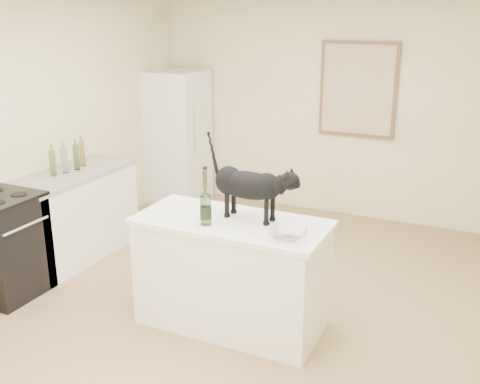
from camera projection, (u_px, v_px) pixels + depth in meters
The scene contains 16 objects.
floor at pixel (232, 309), 4.86m from camera, with size 5.50×5.50×0.00m, color #997551.
wall_back at pixel (332, 109), 6.82m from camera, with size 4.50×4.50×0.00m, color #F8EFC0.
wall_left at pixel (18, 136), 5.38m from camera, with size 5.50×5.50×0.00m, color #F8EFC0.
island_base at pixel (232, 275), 4.51m from camera, with size 1.44×0.67×0.86m, color white.
island_top at pixel (231, 223), 4.37m from camera, with size 1.50×0.70×0.04m, color white.
left_cabinets at pixel (73, 217), 5.78m from camera, with size 0.60×1.40×0.86m, color white.
left_countertop at pixel (69, 174), 5.64m from camera, with size 0.62×1.44×0.04m, color gray.
stove at pixel (3, 247), 5.00m from camera, with size 0.60×0.60×0.90m, color black.
fridge at pixel (177, 137), 7.41m from camera, with size 0.68×0.68×1.70m, color white.
artwork_frame at pixel (358, 90), 6.59m from camera, with size 0.90×0.03×1.10m, color brown.
artwork_canvas at pixel (357, 90), 6.58m from camera, with size 0.82×0.00×1.02m, color beige.
black_cat at pixel (248, 189), 4.33m from camera, with size 0.69×0.21×0.48m, color black, non-canonical shape.
wine_bottle at pixel (206, 199), 4.22m from camera, with size 0.08×0.08×0.40m, color #315B24.
glass_bowl at pixel (288, 234), 4.01m from camera, with size 0.26×0.26×0.06m, color white.
fridge_paper at pixel (203, 115), 7.24m from camera, with size 0.00×0.13×0.16m, color silver.
counter_bottle_cluster at pixel (69, 158), 5.64m from camera, with size 0.12×0.46×0.27m.
Camera 1 is at (1.92, -3.86, 2.46)m, focal length 42.54 mm.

